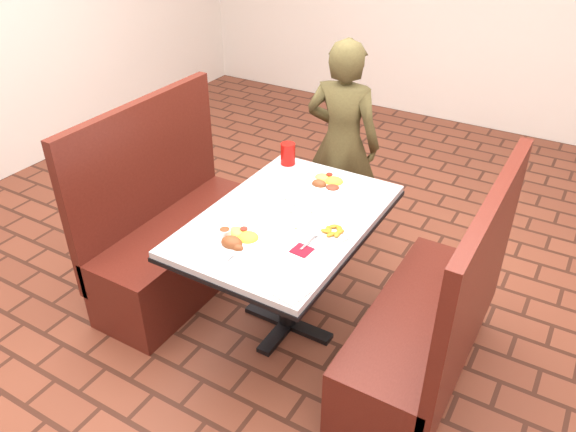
{
  "coord_description": "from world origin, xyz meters",
  "views": [
    {
      "loc": [
        1.23,
        -2.09,
        2.28
      ],
      "look_at": [
        0.0,
        0.0,
        0.75
      ],
      "focal_mm": 35.0,
      "sensor_mm": 36.0,
      "label": 1
    }
  ],
  "objects_px": {
    "booth_bench_left": "(176,239)",
    "diner_person": "(342,144)",
    "far_dinner_plate": "(328,181)",
    "red_tumbler": "(288,154)",
    "plantain_plate": "(333,232)",
    "near_dinner_plate": "(238,237)",
    "dining_table": "(288,232)",
    "booth_bench_right": "(428,332)"
  },
  "relations": [
    {
      "from": "booth_bench_right",
      "to": "far_dinner_plate",
      "type": "xyz_separation_m",
      "value": [
        -0.77,
        0.4,
        0.44
      ]
    },
    {
      "from": "dining_table",
      "to": "red_tumbler",
      "type": "relative_size",
      "value": 9.24
    },
    {
      "from": "diner_person",
      "to": "far_dinner_plate",
      "type": "distance_m",
      "value": 0.67
    },
    {
      "from": "plantain_plate",
      "to": "near_dinner_plate",
      "type": "bearing_deg",
      "value": -140.7
    },
    {
      "from": "diner_person",
      "to": "red_tumbler",
      "type": "relative_size",
      "value": 10.65
    },
    {
      "from": "booth_bench_left",
      "to": "red_tumbler",
      "type": "bearing_deg",
      "value": 45.52
    },
    {
      "from": "booth_bench_left",
      "to": "dining_table",
      "type": "bearing_deg",
      "value": 0.0
    },
    {
      "from": "far_dinner_plate",
      "to": "red_tumbler",
      "type": "distance_m",
      "value": 0.34
    },
    {
      "from": "dining_table",
      "to": "plantain_plate",
      "type": "height_order",
      "value": "plantain_plate"
    },
    {
      "from": "booth_bench_left",
      "to": "far_dinner_plate",
      "type": "height_order",
      "value": "booth_bench_left"
    },
    {
      "from": "booth_bench_left",
      "to": "booth_bench_right",
      "type": "relative_size",
      "value": 1.0
    },
    {
      "from": "diner_person",
      "to": "plantain_plate",
      "type": "bearing_deg",
      "value": 107.72
    },
    {
      "from": "near_dinner_plate",
      "to": "far_dinner_plate",
      "type": "xyz_separation_m",
      "value": [
        0.11,
        0.72,
        -0.0
      ]
    },
    {
      "from": "red_tumbler",
      "to": "booth_bench_right",
      "type": "bearing_deg",
      "value": -24.79
    },
    {
      "from": "booth_bench_left",
      "to": "red_tumbler",
      "type": "relative_size",
      "value": 9.15
    },
    {
      "from": "near_dinner_plate",
      "to": "dining_table",
      "type": "bearing_deg",
      "value": 75.12
    },
    {
      "from": "diner_person",
      "to": "plantain_plate",
      "type": "xyz_separation_m",
      "value": [
        0.46,
        -1.06,
        0.06
      ]
    },
    {
      "from": "booth_bench_right",
      "to": "near_dinner_plate",
      "type": "height_order",
      "value": "booth_bench_right"
    },
    {
      "from": "near_dinner_plate",
      "to": "booth_bench_right",
      "type": "bearing_deg",
      "value": 19.96
    },
    {
      "from": "booth_bench_left",
      "to": "diner_person",
      "type": "relative_size",
      "value": 0.86
    },
    {
      "from": "far_dinner_plate",
      "to": "plantain_plate",
      "type": "xyz_separation_m",
      "value": [
        0.25,
        -0.42,
        -0.01
      ]
    },
    {
      "from": "dining_table",
      "to": "plantain_plate",
      "type": "bearing_deg",
      "value": -5.73
    },
    {
      "from": "red_tumbler",
      "to": "far_dinner_plate",
      "type": "bearing_deg",
      "value": -18.93
    },
    {
      "from": "plantain_plate",
      "to": "red_tumbler",
      "type": "distance_m",
      "value": 0.79
    },
    {
      "from": "plantain_plate",
      "to": "red_tumbler",
      "type": "relative_size",
      "value": 1.29
    },
    {
      "from": "near_dinner_plate",
      "to": "far_dinner_plate",
      "type": "height_order",
      "value": "near_dinner_plate"
    },
    {
      "from": "dining_table",
      "to": "plantain_plate",
      "type": "distance_m",
      "value": 0.29
    },
    {
      "from": "plantain_plate",
      "to": "booth_bench_right",
      "type": "bearing_deg",
      "value": 2.99
    },
    {
      "from": "dining_table",
      "to": "booth_bench_right",
      "type": "bearing_deg",
      "value": 0.0
    },
    {
      "from": "booth_bench_left",
      "to": "booth_bench_right",
      "type": "bearing_deg",
      "value": 0.0
    },
    {
      "from": "booth_bench_right",
      "to": "diner_person",
      "type": "bearing_deg",
      "value": 133.74
    },
    {
      "from": "near_dinner_plate",
      "to": "red_tumbler",
      "type": "bearing_deg",
      "value": 104.54
    },
    {
      "from": "plantain_plate",
      "to": "dining_table",
      "type": "bearing_deg",
      "value": 174.27
    },
    {
      "from": "diner_person",
      "to": "dining_table",
      "type": "bearing_deg",
      "value": 94.53
    },
    {
      "from": "diner_person",
      "to": "red_tumbler",
      "type": "height_order",
      "value": "diner_person"
    },
    {
      "from": "dining_table",
      "to": "red_tumbler",
      "type": "bearing_deg",
      "value": 120.6
    },
    {
      "from": "far_dinner_plate",
      "to": "red_tumbler",
      "type": "bearing_deg",
      "value": 161.07
    },
    {
      "from": "booth_bench_left",
      "to": "diner_person",
      "type": "distance_m",
      "value": 1.25
    },
    {
      "from": "booth_bench_right",
      "to": "diner_person",
      "type": "distance_m",
      "value": 1.48
    },
    {
      "from": "dining_table",
      "to": "booth_bench_right",
      "type": "distance_m",
      "value": 0.86
    },
    {
      "from": "dining_table",
      "to": "booth_bench_left",
      "type": "distance_m",
      "value": 0.86
    },
    {
      "from": "booth_bench_right",
      "to": "red_tumbler",
      "type": "relative_size",
      "value": 9.15
    }
  ]
}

